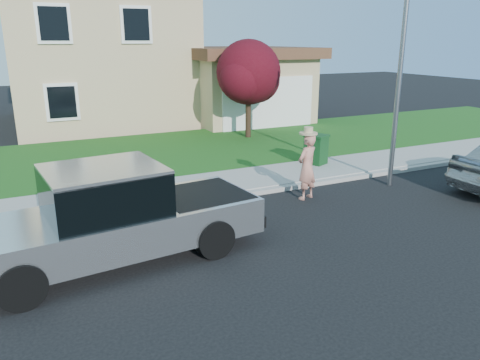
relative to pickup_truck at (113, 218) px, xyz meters
name	(u,v)px	position (x,y,z in m)	size (l,w,h in m)	color
ground	(252,247)	(2.58, -0.61, -0.86)	(80.00, 80.00, 0.00)	black
curb	(235,196)	(3.58, 2.29, -0.80)	(40.00, 0.20, 0.12)	gray
sidewalk	(219,184)	(3.58, 3.39, -0.78)	(40.00, 2.00, 0.15)	gray
lawn	(170,152)	(3.58, 7.89, -0.81)	(40.00, 7.00, 0.10)	#1B4413
house	(125,57)	(3.90, 15.78, 2.31)	(14.00, 11.30, 6.85)	tan
pickup_truck	(113,218)	(0.00, 0.00, 0.00)	(5.77, 2.47, 1.84)	black
woman	(307,165)	(5.24, 1.44, 0.04)	(0.74, 0.61, 1.91)	tan
ornamental_tree	(249,75)	(7.34, 8.90, 1.77)	(2.88, 2.60, 3.95)	black
trash_bin	(316,149)	(7.22, 3.88, -0.23)	(0.80, 0.85, 0.95)	#0F3A16
street_lamp	(402,70)	(8.08, 1.33, 2.37)	(0.30, 0.74, 5.67)	slate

